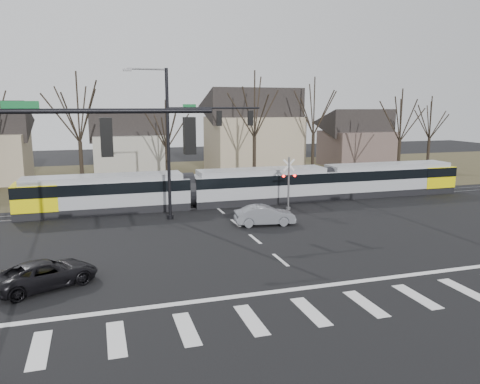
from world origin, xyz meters
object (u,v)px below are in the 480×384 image
object	(u,v)px
tram	(260,184)
suv	(46,274)
rail_crossing_signal	(289,185)
sedan	(265,215)

from	to	relation	value
tram	suv	world-z (taller)	tram
tram	rail_crossing_signal	world-z (taller)	rail_crossing_signal
tram	rail_crossing_signal	distance (m)	3.42
tram	sedan	bearing A→B (deg)	-107.10
sedan	tram	bearing A→B (deg)	-9.36
tram	suv	size ratio (longest dim) A/B	7.71
sedan	suv	bearing A→B (deg)	127.65
suv	rail_crossing_signal	xyz separation A→B (m)	(16.04, 11.14, 1.29)
rail_crossing_signal	sedan	bearing A→B (deg)	-130.87
suv	rail_crossing_signal	distance (m)	19.57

